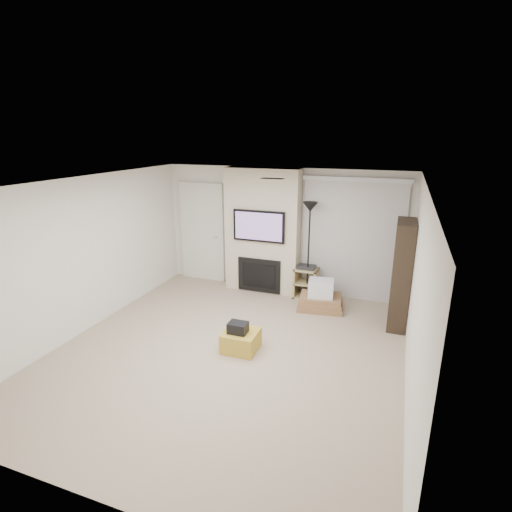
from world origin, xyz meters
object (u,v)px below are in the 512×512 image
(ottoman, at_px, (241,341))
(bookshelf, at_px, (401,275))
(floor_lamp, at_px, (310,224))
(box_stack, at_px, (320,298))
(av_stand, at_px, (306,281))

(ottoman, distance_m, bookshelf, 2.87)
(floor_lamp, bearing_deg, ottoman, -102.09)
(ottoman, distance_m, box_stack, 2.07)
(av_stand, relative_size, bookshelf, 0.37)
(bookshelf, bearing_deg, av_stand, 160.24)
(box_stack, bearing_deg, bookshelf, -7.94)
(av_stand, distance_m, box_stack, 0.60)
(box_stack, xyz_separation_m, bookshelf, (1.36, -0.19, 0.69))
(floor_lamp, height_order, box_stack, floor_lamp)
(box_stack, distance_m, bookshelf, 1.53)
(ottoman, relative_size, floor_lamp, 0.26)
(av_stand, bearing_deg, floor_lamp, -59.40)
(floor_lamp, distance_m, bookshelf, 1.89)
(floor_lamp, xyz_separation_m, av_stand, (-0.04, 0.07, -1.17))
(ottoman, relative_size, av_stand, 0.76)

